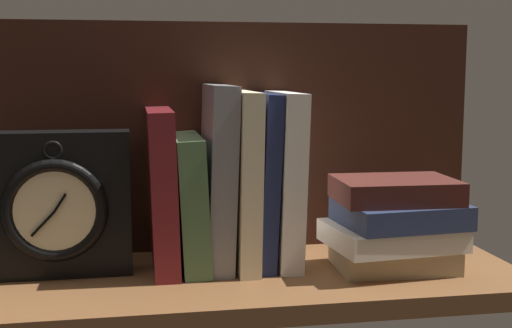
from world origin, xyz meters
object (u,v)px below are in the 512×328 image
(book_white_catcher, at_px, (283,178))
(framed_clock, at_px, (57,205))
(book_stack_side, at_px, (395,224))
(book_navy_bierce, at_px, (263,179))
(book_cream_twain, at_px, (243,179))
(book_green_romantic, at_px, (190,202))
(book_gray_chess, at_px, (218,176))
(book_maroon_dawkins, at_px, (162,189))

(book_white_catcher, height_order, framed_clock, book_white_catcher)
(book_stack_side, bearing_deg, book_navy_bierce, 159.61)
(book_stack_side, bearing_deg, book_cream_twain, 162.29)
(book_navy_bierce, height_order, book_white_catcher, book_white_catcher)
(book_green_romantic, height_order, book_stack_side, book_green_romantic)
(book_green_romantic, xyz_separation_m, book_stack_side, (0.27, -0.06, -0.03))
(book_gray_chess, relative_size, framed_clock, 1.31)
(book_green_romantic, height_order, book_cream_twain, book_cream_twain)
(book_gray_chess, xyz_separation_m, framed_clock, (-0.21, -0.01, -0.03))
(book_green_romantic, distance_m, framed_clock, 0.17)
(book_maroon_dawkins, bearing_deg, book_stack_side, -11.59)
(book_navy_bierce, bearing_deg, framed_clock, -176.94)
(book_green_romantic, distance_m, book_gray_chess, 0.05)
(book_maroon_dawkins, bearing_deg, book_navy_bierce, 0.00)
(book_green_romantic, relative_size, book_stack_side, 0.99)
(book_cream_twain, xyz_separation_m, book_navy_bierce, (0.03, 0.00, -0.00))
(book_maroon_dawkins, bearing_deg, book_gray_chess, 0.00)
(book_cream_twain, distance_m, book_stack_side, 0.21)
(book_green_romantic, relative_size, book_gray_chess, 0.73)
(book_cream_twain, relative_size, book_navy_bierce, 1.01)
(book_cream_twain, bearing_deg, book_white_catcher, 0.00)
(book_maroon_dawkins, bearing_deg, book_white_catcher, 0.00)
(book_cream_twain, xyz_separation_m, book_white_catcher, (0.06, 0.00, -0.00))
(framed_clock, bearing_deg, book_stack_side, -6.23)
(book_green_romantic, bearing_deg, book_cream_twain, 0.00)
(book_maroon_dawkins, distance_m, book_cream_twain, 0.11)
(book_maroon_dawkins, distance_m, book_navy_bierce, 0.14)
(book_navy_bierce, height_order, framed_clock, book_navy_bierce)
(book_maroon_dawkins, height_order, book_green_romantic, book_maroon_dawkins)
(book_cream_twain, height_order, book_stack_side, book_cream_twain)
(book_maroon_dawkins, distance_m, book_gray_chess, 0.08)
(book_maroon_dawkins, height_order, book_gray_chess, book_gray_chess)
(book_maroon_dawkins, xyz_separation_m, book_cream_twain, (0.11, 0.00, 0.01))
(book_white_catcher, bearing_deg, book_gray_chess, 180.00)
(book_navy_bierce, bearing_deg, book_maroon_dawkins, 180.00)
(book_navy_bierce, height_order, book_stack_side, book_navy_bierce)
(book_maroon_dawkins, xyz_separation_m, book_white_catcher, (0.17, 0.00, 0.01))
(book_gray_chess, bearing_deg, book_green_romantic, 180.00)
(book_cream_twain, distance_m, book_navy_bierce, 0.03)
(book_navy_bierce, xyz_separation_m, book_stack_side, (0.17, -0.06, -0.06))
(book_navy_bierce, bearing_deg, book_cream_twain, 180.00)
(book_green_romantic, xyz_separation_m, book_cream_twain, (0.07, 0.00, 0.03))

